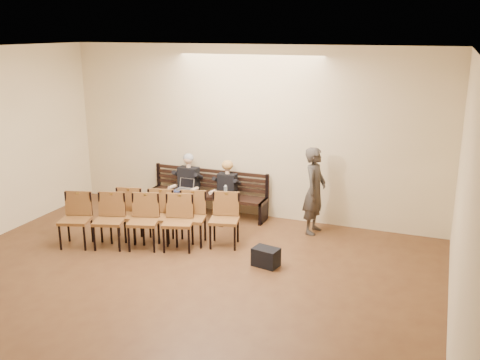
# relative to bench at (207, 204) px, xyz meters

# --- Properties ---
(ground) EXTENTS (10.00, 10.00, 0.00)m
(ground) POSITION_rel_bench_xyz_m (0.82, -4.65, -0.23)
(ground) COLOR brown
(ground) RESTS_ON ground
(room_walls) EXTENTS (8.02, 10.01, 3.51)m
(room_walls) POSITION_rel_bench_xyz_m (0.82, -3.86, 2.31)
(room_walls) COLOR beige
(room_walls) RESTS_ON ground
(bench) EXTENTS (2.60, 0.90, 0.45)m
(bench) POSITION_rel_bench_xyz_m (0.00, 0.00, 0.00)
(bench) COLOR black
(bench) RESTS_ON ground
(seated_man) EXTENTS (0.51, 0.71, 1.24)m
(seated_man) POSITION_rel_bench_xyz_m (-0.40, -0.12, 0.39)
(seated_man) COLOR black
(seated_man) RESTS_ON ground
(seated_woman) EXTENTS (0.47, 0.64, 1.08)m
(seated_woman) POSITION_rel_bench_xyz_m (0.48, -0.12, 0.32)
(seated_woman) COLOR black
(seated_woman) RESTS_ON ground
(laptop) EXTENTS (0.35, 0.29, 0.23)m
(laptop) POSITION_rel_bench_xyz_m (-0.37, -0.30, 0.34)
(laptop) COLOR silver
(laptop) RESTS_ON bench
(water_bottle) EXTENTS (0.09, 0.09, 0.24)m
(water_bottle) POSITION_rel_bench_xyz_m (0.58, -0.36, 0.35)
(water_bottle) COLOR silver
(water_bottle) RESTS_ON bench
(bag) EXTENTS (0.47, 0.36, 0.31)m
(bag) POSITION_rel_bench_xyz_m (1.98, -1.96, -0.07)
(bag) COLOR black
(bag) RESTS_ON ground
(passerby) EXTENTS (0.52, 0.74, 1.92)m
(passerby) POSITION_rel_bench_xyz_m (2.34, -0.18, 0.74)
(passerby) COLOR #36302C
(passerby) RESTS_ON ground
(chair_row_front) EXTENTS (2.42, 1.21, 0.97)m
(chair_row_front) POSITION_rel_bench_xyz_m (-0.59, -2.13, 0.26)
(chair_row_front) COLOR brown
(chair_row_front) RESTS_ON ground
(chair_row_back) EXTENTS (2.40, 1.05, 0.96)m
(chair_row_back) POSITION_rel_bench_xyz_m (0.11, -1.64, 0.26)
(chair_row_back) COLOR brown
(chair_row_back) RESTS_ON ground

